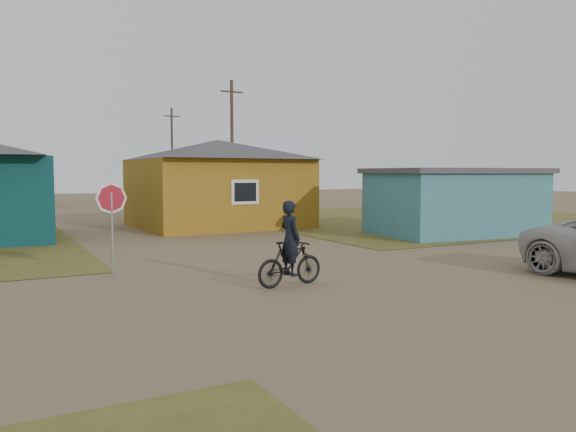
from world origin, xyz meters
The scene contains 9 objects.
ground centered at (0.00, 0.00, 0.00)m, with size 120.00×120.00×0.00m, color #7D6548.
grass_ne centered at (14.00, 13.00, 0.01)m, with size 20.00×18.00×0.00m, color brown.
house_yellow centered at (2.50, 14.00, 2.00)m, with size 7.72×6.76×3.90m.
shed_turquoise centered at (9.50, 6.50, 1.31)m, with size 6.71×4.93×2.60m.
house_beige_east centered at (10.00, 40.00, 1.86)m, with size 6.95×6.05×3.60m.
utility_pole_near centered at (6.50, 22.00, 4.14)m, with size 1.40×0.20×8.00m.
utility_pole_far centered at (7.50, 38.00, 4.14)m, with size 1.40×0.20×8.00m.
stop_sign centered at (-4.20, 3.24, 1.64)m, with size 0.71×0.21×2.21m.
cyclist centered at (-1.01, 0.61, 0.67)m, with size 1.67×0.65×1.84m.
Camera 1 is at (-6.64, -9.85, 2.42)m, focal length 35.00 mm.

